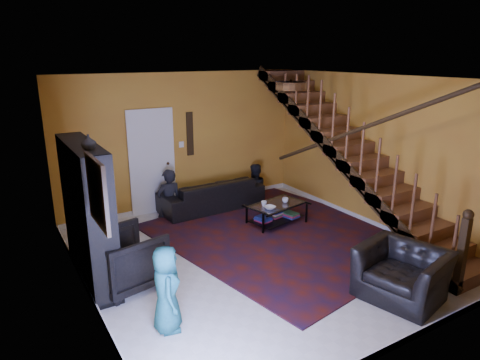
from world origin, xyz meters
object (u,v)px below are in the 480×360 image
object	(u,v)px
sofa	(212,194)
coffee_table	(277,212)
armchair_right	(402,273)
bookshelf	(89,216)
armchair_left	(127,259)

from	to	relation	value
sofa	coffee_table	size ratio (longest dim) A/B	1.85
armchair_right	sofa	bearing A→B (deg)	173.89
bookshelf	armchair_right	bearing A→B (deg)	-37.97
armchair_left	coffee_table	xyz separation A→B (m)	(3.13, 0.79, -0.18)
bookshelf	coffee_table	distance (m)	3.57
bookshelf	armchair_right	size ratio (longest dim) A/B	1.88
bookshelf	armchair_right	distance (m)	4.35
bookshelf	sofa	distance (m)	3.35
sofa	armchair_right	size ratio (longest dim) A/B	2.04
sofa	armchair_left	bearing A→B (deg)	40.08
bookshelf	sofa	world-z (taller)	bookshelf
sofa	armchair_left	world-z (taller)	armchair_left
sofa	coffee_table	bearing A→B (deg)	114.07
armchair_left	armchair_right	distance (m)	3.73
armchair_left	bookshelf	bearing A→B (deg)	24.41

